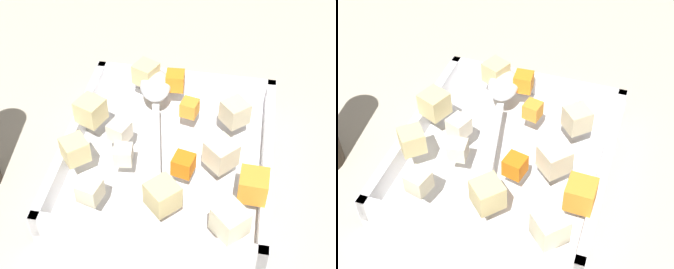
# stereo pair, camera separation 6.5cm
# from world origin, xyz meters

# --- Properties ---
(ground_plane) EXTENTS (4.00, 4.00, 0.00)m
(ground_plane) POSITION_xyz_m (0.00, 0.00, 0.00)
(ground_plane) COLOR #BCB29E
(baking_dish) EXTENTS (0.31, 0.27, 0.05)m
(baking_dish) POSITION_xyz_m (0.01, -0.00, 0.01)
(baking_dish) COLOR silver
(baking_dish) RESTS_ON ground_plane
(carrot_chunk_heap_top) EXTENTS (0.03, 0.03, 0.03)m
(carrot_chunk_heap_top) POSITION_xyz_m (-0.10, -0.01, 0.06)
(carrot_chunk_heap_top) COLOR orange
(carrot_chunk_heap_top) RESTS_ON baking_dish
(carrot_chunk_near_right) EXTENTS (0.03, 0.03, 0.02)m
(carrot_chunk_near_right) POSITION_xyz_m (-0.05, 0.02, 0.06)
(carrot_chunk_near_right) COLOR orange
(carrot_chunk_near_right) RESTS_ON baking_dish
(carrot_chunk_heap_side) EXTENTS (0.03, 0.03, 0.02)m
(carrot_chunk_heap_side) POSITION_xyz_m (0.06, 0.03, 0.06)
(carrot_chunk_heap_side) COLOR orange
(carrot_chunk_heap_side) RESTS_ON baking_dish
(carrot_chunk_corner_sw) EXTENTS (0.03, 0.03, 0.03)m
(carrot_chunk_corner_sw) POSITION_xyz_m (0.08, 0.11, 0.07)
(carrot_chunk_corner_sw) COLOR orange
(carrot_chunk_corner_sw) RESTS_ON baking_dish
(potato_chunk_front_center) EXTENTS (0.04, 0.04, 0.03)m
(potato_chunk_front_center) POSITION_xyz_m (-0.11, -0.05, 0.06)
(potato_chunk_front_center) COLOR #E0CC89
(potato_chunk_front_center) RESTS_ON baking_dish
(potato_chunk_near_spoon) EXTENTS (0.04, 0.04, 0.03)m
(potato_chunk_near_spoon) POSITION_xyz_m (-0.01, -0.11, 0.07)
(potato_chunk_near_spoon) COLOR #E0CC89
(potato_chunk_near_spoon) RESTS_ON baking_dish
(potato_chunk_corner_nw) EXTENTS (0.05, 0.05, 0.03)m
(potato_chunk_corner_nw) POSITION_xyz_m (0.03, 0.07, 0.07)
(potato_chunk_corner_nw) COLOR beige
(potato_chunk_corner_nw) RESTS_ON baking_dish
(potato_chunk_mid_left) EXTENTS (0.04, 0.04, 0.03)m
(potato_chunk_mid_left) POSITION_xyz_m (-0.05, 0.08, 0.06)
(potato_chunk_mid_left) COLOR beige
(potato_chunk_mid_left) RESTS_ON baking_dish
(potato_chunk_corner_se) EXTENTS (0.05, 0.05, 0.03)m
(potato_chunk_corner_se) POSITION_xyz_m (0.11, 0.01, 0.07)
(potato_chunk_corner_se) COLOR #E0CC89
(potato_chunk_corner_se) RESTS_ON baking_dish
(potato_chunk_back_center) EXTENTS (0.04, 0.04, 0.03)m
(potato_chunk_back_center) POSITION_xyz_m (0.06, -0.11, 0.06)
(potato_chunk_back_center) COLOR #E0CC89
(potato_chunk_back_center) RESTS_ON baking_dish
(potato_chunk_corner_ne) EXTENTS (0.05, 0.05, 0.03)m
(potato_chunk_corner_ne) POSITION_xyz_m (0.13, 0.09, 0.07)
(potato_chunk_corner_ne) COLOR beige
(potato_chunk_corner_ne) RESTS_ON baking_dish
(potato_chunk_far_left) EXTENTS (0.03, 0.03, 0.03)m
(potato_chunk_far_left) POSITION_xyz_m (0.12, -0.07, 0.06)
(potato_chunk_far_left) COLOR beige
(potato_chunk_far_left) RESTS_ON baking_dish
(parsnip_chunk_near_left) EXTENTS (0.03, 0.03, 0.03)m
(parsnip_chunk_near_left) POSITION_xyz_m (0.01, -0.06, 0.06)
(parsnip_chunk_near_left) COLOR silver
(parsnip_chunk_near_left) RESTS_ON baking_dish
(parsnip_chunk_mid_right) EXTENTS (0.03, 0.03, 0.02)m
(parsnip_chunk_mid_right) POSITION_xyz_m (0.05, -0.05, 0.06)
(parsnip_chunk_mid_right) COLOR silver
(parsnip_chunk_mid_right) RESTS_ON baking_dish
(serving_spoon) EXTENTS (0.24, 0.07, 0.02)m
(serving_spoon) POSITION_xyz_m (-0.08, -0.03, 0.06)
(serving_spoon) COLOR silver
(serving_spoon) RESTS_ON baking_dish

